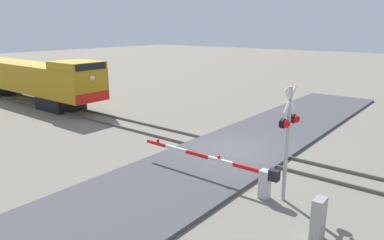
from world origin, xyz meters
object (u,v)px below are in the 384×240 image
at_px(crossing_signal, 288,131).
at_px(crossing_gate, 242,172).
at_px(locomotive, 27,78).
at_px(utility_cabinet, 318,220).

relative_size(crossing_signal, crossing_gate, 0.64).
xyz_separation_m(locomotive, utility_cabinet, (-5.11, -26.36, -1.34)).
xyz_separation_m(locomotive, crossing_signal, (-3.34, -24.52, 0.63)).
xyz_separation_m(crossing_signal, utility_cabinet, (-1.77, -1.85, -1.96)).
height_order(crossing_gate, utility_cabinet, utility_cabinet).
height_order(crossing_signal, crossing_gate, crossing_signal).
height_order(crossing_signal, utility_cabinet, crossing_signal).
xyz_separation_m(crossing_signal, crossing_gate, (-0.30, 1.62, -1.87)).
bearing_deg(crossing_gate, utility_cabinet, -113.03).
relative_size(locomotive, crossing_signal, 4.40).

